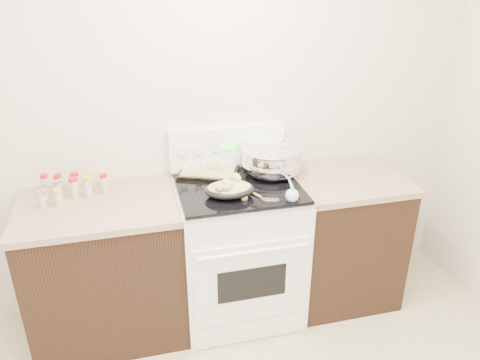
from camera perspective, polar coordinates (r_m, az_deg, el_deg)
name	(u,v)px	position (r m, az deg, el deg)	size (l,w,h in m)	color
room_shell	(238,166)	(1.21, -0.24, 1.73)	(4.10, 3.60, 2.75)	beige
counter_left	(108,269)	(3.05, -15.85, -10.36)	(0.93, 0.67, 0.92)	black
counter_right	(340,236)	(3.33, 12.11, -6.68)	(0.73, 0.67, 0.92)	black
kitchen_range	(238,247)	(3.09, -0.25, -8.19)	(0.78, 0.73, 1.22)	white
mixing_bowl	(272,160)	(2.99, 3.87, 2.43)	(0.50, 0.50, 0.23)	silver
roasting_pan	(229,188)	(2.70, -1.31, -1.04)	(0.31, 0.23, 0.12)	black
baking_sheet	(209,171)	(3.01, -3.85, 1.07)	(0.43, 0.38, 0.06)	black
wooden_spoon	(245,195)	(2.72, 0.67, -1.81)	(0.13, 0.24, 0.04)	tan
blue_ladle	(292,194)	(2.69, 6.34, -1.72)	(0.11, 0.27, 0.10)	#90C5D7
spice_jars	(71,187)	(2.93, -19.92, -0.79)	(0.39, 0.23, 0.13)	#BFB28C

